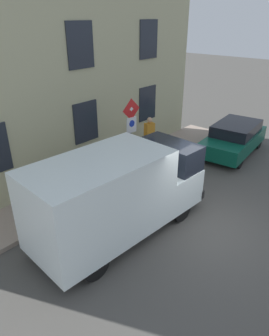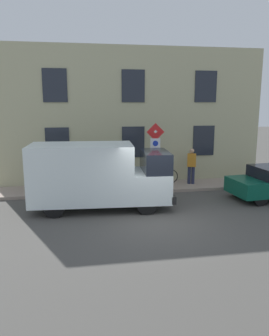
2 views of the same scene
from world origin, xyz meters
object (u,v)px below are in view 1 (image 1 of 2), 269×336
object	(u,v)px
sign_post_stacked	(131,128)
bicycle_orange	(121,155)
litter_bin	(107,175)
bicycle_black	(103,163)
delivery_van	(118,193)
parked_hatchback	(234,138)
pedestrian	(149,135)

from	to	relation	value
sign_post_stacked	bicycle_orange	xyz separation A→B (m)	(1.07, -0.54, -1.56)
bicycle_orange	litter_bin	xyz separation A→B (m)	(-0.93, 1.68, 0.08)
sign_post_stacked	bicycle_black	distance (m)	1.95
delivery_van	parked_hatchback	size ratio (longest dim) A/B	1.31
sign_post_stacked	delivery_van	bearing A→B (deg)	125.52
litter_bin	parked_hatchback	bearing A→B (deg)	-107.22
bicycle_black	litter_bin	world-z (taller)	litter_bin
sign_post_stacked	litter_bin	xyz separation A→B (m)	(0.14, 1.14, -1.49)
sign_post_stacked	bicycle_orange	bearing A→B (deg)	-26.97
bicycle_orange	pedestrian	world-z (taller)	pedestrian
parked_hatchback	bicycle_black	distance (m)	6.12
bicycle_black	pedestrian	distance (m)	2.51
delivery_van	bicycle_black	distance (m)	3.80
delivery_van	parked_hatchback	xyz separation A→B (m)	(0.15, -7.64, -0.60)
parked_hatchback	pedestrian	distance (m)	3.91
bicycle_orange	pedestrian	xyz separation A→B (m)	(-0.34, -1.42, 0.56)
sign_post_stacked	litter_bin	size ratio (longest dim) A/B	3.19
bicycle_orange	sign_post_stacked	bearing A→B (deg)	65.10
bicycle_orange	parked_hatchback	bearing A→B (deg)	149.53
bicycle_black	parked_hatchback	bearing A→B (deg)	152.44
litter_bin	delivery_van	bearing A→B (deg)	143.12
delivery_van	bicycle_black	xyz separation A→B (m)	(2.98, -2.22, -0.82)
sign_post_stacked	pedestrian	distance (m)	2.33
bicycle_black	litter_bin	bearing A→B (deg)	53.60
delivery_van	pedestrian	world-z (taller)	delivery_van
sign_post_stacked	delivery_van	size ratio (longest dim) A/B	0.53
bicycle_orange	bicycle_black	size ratio (longest dim) A/B	1.00
sign_post_stacked	parked_hatchback	world-z (taller)	sign_post_stacked
bicycle_orange	bicycle_black	distance (m)	1.00
parked_hatchback	pedestrian	bearing A→B (deg)	-45.07
parked_hatchback	bicycle_orange	size ratio (longest dim) A/B	2.42
sign_post_stacked	pedestrian	xyz separation A→B (m)	(0.73, -1.97, -1.00)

